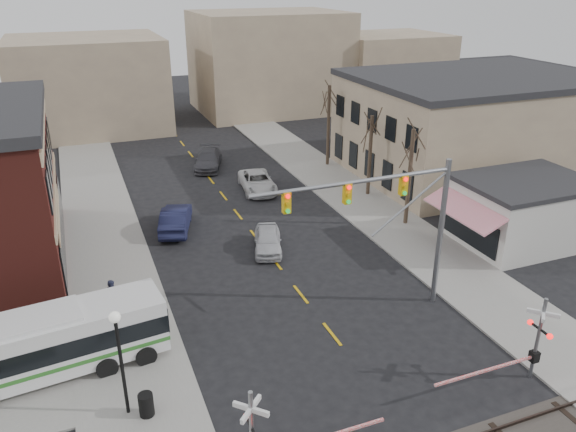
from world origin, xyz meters
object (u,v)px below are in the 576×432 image
(transit_bus, at_px, (28,349))
(car_a, at_px, (268,240))
(car_c, at_px, (257,182))
(rr_crossing_east, at_px, (530,342))
(traffic_signal_mast, at_px, (395,210))
(car_d, at_px, (208,160))
(trash_bin, at_px, (146,405))
(pedestrian_far, at_px, (113,295))
(car_b, at_px, (176,219))
(street_lamp, at_px, (118,343))
(pedestrian_near, at_px, (156,333))

(transit_bus, bearing_deg, car_a, 30.72)
(car_c, bearing_deg, rr_crossing_east, -75.77)
(traffic_signal_mast, bearing_deg, car_d, 96.37)
(transit_bus, height_order, car_d, transit_bus)
(trash_bin, relative_size, pedestrian_far, 0.58)
(rr_crossing_east, distance_m, car_b, 23.76)
(trash_bin, relative_size, car_d, 0.18)
(traffic_signal_mast, bearing_deg, car_b, 120.44)
(traffic_signal_mast, bearing_deg, street_lamp, -168.57)
(street_lamp, height_order, trash_bin, street_lamp)
(car_a, bearing_deg, pedestrian_far, -141.53)
(rr_crossing_east, bearing_deg, trash_bin, 166.63)
(rr_crossing_east, bearing_deg, street_lamp, 165.77)
(traffic_signal_mast, bearing_deg, rr_crossing_east, -68.42)
(trash_bin, relative_size, pedestrian_near, 0.53)
(traffic_signal_mast, distance_m, pedestrian_far, 15.08)
(car_c, bearing_deg, pedestrian_near, -114.29)
(trash_bin, xyz_separation_m, car_b, (4.57, 17.31, 0.23))
(street_lamp, bearing_deg, car_a, 49.16)
(street_lamp, xyz_separation_m, car_a, (10.10, 11.69, -2.74))
(car_a, bearing_deg, rr_crossing_east, -50.68)
(pedestrian_near, bearing_deg, transit_bus, 105.46)
(car_d, height_order, pedestrian_near, pedestrian_near)
(car_c, height_order, pedestrian_far, pedestrian_far)
(transit_bus, xyz_separation_m, street_lamp, (3.55, -3.57, 1.77))
(rr_crossing_east, relative_size, car_d, 1.05)
(transit_bus, relative_size, car_c, 2.19)
(car_b, height_order, car_d, car_b)
(transit_bus, relative_size, rr_crossing_east, 2.10)
(car_c, bearing_deg, street_lamp, -113.41)
(trash_bin, xyz_separation_m, pedestrian_near, (1.08, 4.10, 0.44))
(car_d, relative_size, pedestrian_far, 3.14)
(transit_bus, height_order, car_b, transit_bus)
(traffic_signal_mast, xyz_separation_m, rr_crossing_east, (2.72, -6.87, -3.79))
(street_lamp, xyz_separation_m, pedestrian_near, (1.77, 3.68, -2.41))
(car_a, xyz_separation_m, car_d, (0.50, 17.56, 0.05))
(car_d, bearing_deg, pedestrian_near, -89.45)
(traffic_signal_mast, relative_size, rr_crossing_east, 1.85)
(pedestrian_far, bearing_deg, traffic_signal_mast, -80.53)
(car_d, bearing_deg, rr_crossing_east, -60.73)
(rr_crossing_east, xyz_separation_m, street_lamp, (-16.28, 4.13, 1.49))
(rr_crossing_east, height_order, car_d, rr_crossing_east)
(traffic_signal_mast, relative_size, car_a, 2.47)
(street_lamp, distance_m, car_b, 17.88)
(transit_bus, distance_m, street_lamp, 5.34)
(street_lamp, relative_size, pedestrian_near, 2.53)
(trash_bin, relative_size, car_c, 0.18)
(rr_crossing_east, relative_size, trash_bin, 5.70)
(traffic_signal_mast, xyz_separation_m, car_c, (-0.65, 19.34, -5.02))
(car_b, distance_m, pedestrian_near, 13.66)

